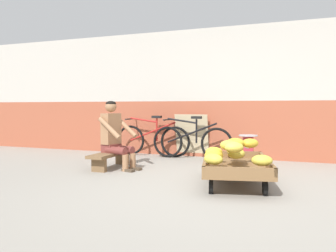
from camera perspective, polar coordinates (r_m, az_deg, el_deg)
ground_plane at (r=4.19m, az=6.55°, el=-11.16°), size 80.00×80.00×0.00m
back_wall at (r=7.05m, az=12.59°, el=5.47°), size 16.00×0.30×2.65m
banana_cart at (r=4.63m, az=11.33°, el=-6.78°), size 1.13×1.58×0.36m
banana_pile at (r=4.53m, az=10.83°, el=-4.10°), size 0.97×1.44×0.26m
low_bench at (r=5.87m, az=-9.52°, el=-5.04°), size 0.31×1.10×0.27m
vendor_seated at (r=5.77m, az=-8.93°, el=-1.50°), size 0.73×0.58×1.14m
plastic_crate at (r=5.60m, az=13.32°, el=-6.00°), size 0.36×0.28×0.30m
weighing_scale at (r=5.55m, az=13.36°, el=-2.92°), size 0.30×0.30×0.29m
bicycle_near_left at (r=7.17m, az=-2.67°, el=-2.26°), size 1.66×0.48×0.86m
bicycle_far_left at (r=6.78m, az=3.96°, el=-2.59°), size 1.66×0.48×0.86m
sign_board at (r=7.08m, az=4.03°, el=-1.62°), size 0.70×0.20×0.89m
shopping_bag at (r=5.12m, az=13.54°, el=-7.20°), size 0.18×0.12×0.24m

